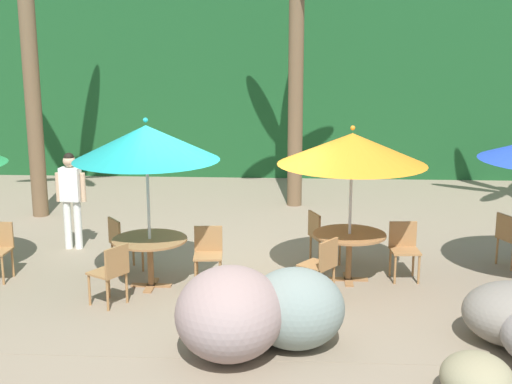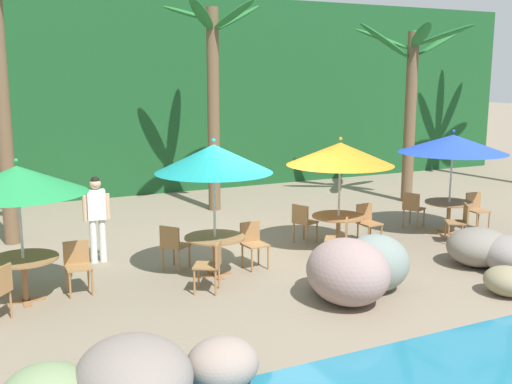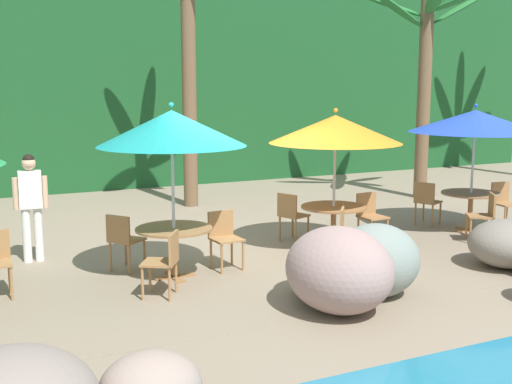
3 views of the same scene
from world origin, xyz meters
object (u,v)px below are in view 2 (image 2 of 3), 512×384
Objects in this scene: chair_blue_left at (461,220)px; palm_tree_second at (213,77)px; umbrella_teal at (214,159)px; chair_orange_left at (341,237)px; chair_green_seaward at (78,263)px; waiter_in_white at (97,213)px; chair_teal_left at (212,263)px; dining_table_blue at (449,207)px; dining_table_teal at (215,243)px; chair_blue_seaward at (476,208)px; palm_tree_third at (412,80)px; chair_orange_inland at (303,221)px; umbrella_blue at (453,144)px; chair_orange_seaward at (367,221)px; dining_table_orange at (338,221)px; chair_blue_inland at (413,207)px; chair_teal_inland at (173,244)px; umbrella_orange at (340,154)px; chair_teal_seaward at (253,241)px; umbrella_green at (17,180)px; dining_table_green at (24,265)px.

palm_tree_second is (-3.50, 5.48, 3.03)m from chair_blue_left.
umbrella_teal is 3.01m from chair_orange_left.
waiter_in_white reaches higher than chair_green_seaward.
chair_teal_left is 0.79× the size of dining_table_blue.
dining_table_teal is 1.26× the size of chair_blue_seaward.
dining_table_blue is 4.64m from palm_tree_third.
palm_tree_second is at bearing 67.73° from umbrella_teal.
dining_table_teal is 6.88m from chair_blue_seaward.
umbrella_blue is at bearing -11.45° from chair_orange_inland.
chair_orange_inland is 1.00× the size of chair_orange_left.
waiter_in_white is (-5.51, 1.20, 0.47)m from chair_orange_seaward.
umbrella_blue is (3.06, 0.05, 1.46)m from dining_table_orange.
dining_table_teal is 1.00× the size of dining_table_orange.
dining_table_teal is at bearing -153.31° from palm_tree_third.
umbrella_blue is 1.78m from chair_blue_inland.
dining_table_orange is (3.53, -0.20, 0.10)m from chair_teal_inland.
chair_blue_seaward and chair_blue_inland have the same top height.
dining_table_orange is 1.26× the size of chair_orange_inland.
umbrella_orange is (3.53, -0.20, 1.51)m from chair_teal_inland.
chair_orange_left is at bearing -15.72° from chair_teal_seaward.
chair_orange_inland is (3.12, 0.55, 0.00)m from chair_teal_inland.
dining_table_teal is 0.86m from chair_teal_left.
waiter_in_white reaches higher than dining_table_teal.
chair_orange_inland and chair_blue_inland have the same top height.
chair_teal_inland is 1.41m from chair_teal_left.
umbrella_teal reaches higher than chair_orange_left.
umbrella_teal is at bearing 172.99° from chair_orange_left.
chair_blue_seaward is 4.49m from palm_tree_third.
chair_orange_inland is (1.70, 1.02, 0.00)m from chair_teal_seaward.
umbrella_green is 1.71m from chair_green_seaward.
palm_tree_third reaches higher than chair_green_seaward.
chair_teal_inland is at bearing 10.35° from dining_table_green.
chair_teal_inland is at bearing 133.08° from umbrella_teal.
chair_green_seaward is at bearing -172.85° from chair_blue_inland.
umbrella_orange reaches higher than waiter_in_white.
dining_table_green is (0.00, 0.00, -1.38)m from umbrella_green.
chair_teal_left reaches higher than dining_table_blue.
chair_orange_inland is (-0.41, 0.75, -0.10)m from dining_table_orange.
dining_table_orange is (2.94, 0.43, -1.54)m from umbrella_teal.
umbrella_teal is 2.89× the size of chair_teal_inland.
chair_teal_inland and chair_blue_inland have the same top height.
palm_tree_second is (-3.88, 4.71, 1.47)m from umbrella_blue.
dining_table_orange is at bearing 2.31° from chair_green_seaward.
waiter_in_white reaches higher than chair_teal_seaward.
dining_table_blue is 6.77m from palm_tree_second.
waiter_in_white reaches higher than dining_table_blue.
palm_tree_second is at bearing 41.54° from waiter_in_white.
umbrella_orange is 2.16× the size of dining_table_blue.
dining_table_orange is at bearing 165.06° from chair_blue_left.
dining_table_green is at bearing -179.69° from chair_teal_seaward.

